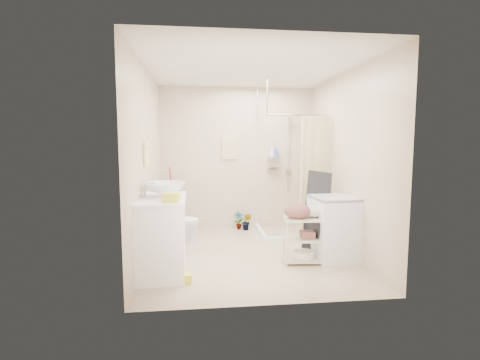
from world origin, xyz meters
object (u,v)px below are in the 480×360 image
Objects in this scene: toilet at (179,222)px; washing_machine at (335,228)px; laundry_rack at (304,236)px; vanity at (162,235)px.

washing_machine is at bearing -110.31° from toilet.
washing_machine reaches higher than laundry_rack.
vanity reaches higher than washing_machine.
laundry_rack is at bearing -168.87° from washing_machine.
laundry_rack is at bearing -119.06° from toilet.
washing_machine is at bearing 4.40° from vanity.
toilet is at bearing 150.97° from laundry_rack.
washing_machine reaches higher than toilet.
washing_machine is 0.49m from laundry_rack.
laundry_rack reaches higher than toilet.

